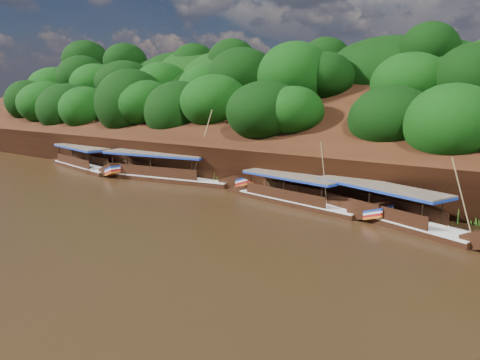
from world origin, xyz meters
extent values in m
plane|color=black|center=(0.00, 0.00, 0.00)|extent=(160.00, 160.00, 0.00)
cube|color=black|center=(0.00, 16.00, 3.50)|extent=(120.00, 16.12, 13.64)
cube|color=black|center=(0.00, 26.00, 0.00)|extent=(120.00, 24.00, 12.00)
ellipsoid|color=#0D3408|center=(-36.00, 14.00, 3.20)|extent=(16.00, 8.00, 6.00)
ellipsoid|color=#0D3408|center=(-30.00, 22.00, 9.00)|extent=(20.00, 10.00, 8.00)
ellipsoid|color=#0D3408|center=(-6.00, 15.00, 3.50)|extent=(18.00, 8.00, 6.40)
ellipsoid|color=#0D3408|center=(0.00, 23.00, 9.20)|extent=(24.00, 11.00, 8.40)
cube|color=black|center=(9.79, 6.97, 0.00)|extent=(12.36, 6.00, 0.87)
cube|color=silver|center=(9.79, 6.97, 0.41)|extent=(12.38, 6.06, 0.10)
cube|color=brown|center=(9.07, 7.22, 2.32)|extent=(9.93, 5.44, 0.12)
cube|color=#173397|center=(9.07, 7.22, 2.21)|extent=(9.93, 5.44, 0.17)
cylinder|color=tan|center=(14.66, 4.80, 2.75)|extent=(1.21, 1.00, 4.42)
cube|color=black|center=(2.59, 7.63, 0.00)|extent=(11.10, 3.73, 0.82)
cube|color=silver|center=(2.59, 7.63, 0.39)|extent=(11.11, 3.79, 0.09)
cube|color=black|center=(8.65, 6.65, 0.64)|extent=(2.80, 1.90, 1.54)
cube|color=#173397|center=(9.32, 6.54, 0.91)|extent=(1.58, 1.76, 0.56)
cube|color=#AE1317|center=(9.32, 6.54, 0.60)|extent=(1.58, 1.76, 0.56)
cube|color=brown|center=(1.91, 7.74, 2.19)|extent=(8.81, 3.64, 0.11)
cube|color=#173397|center=(1.91, 7.74, 2.08)|extent=(8.81, 3.64, 0.16)
cylinder|color=tan|center=(5.19, 6.66, 2.84)|extent=(0.30, 1.67, 4.61)
cube|color=black|center=(-13.06, 8.56, 0.00)|extent=(14.78, 5.13, 0.99)
cube|color=silver|center=(-13.06, 8.56, 0.47)|extent=(14.79, 5.20, 0.11)
cube|color=black|center=(-5.01, 10.10, 0.77)|extent=(3.71, 2.43, 1.96)
cube|color=#173397|center=(-4.11, 10.27, 1.10)|extent=(2.11, 2.20, 0.73)
cube|color=#AE1317|center=(-4.11, 10.27, 0.73)|extent=(2.11, 2.20, 0.73)
cube|color=brown|center=(-13.96, 8.39, 2.66)|extent=(11.74, 4.89, 0.13)
cube|color=#173397|center=(-13.96, 8.39, 2.53)|extent=(11.74, 4.89, 0.20)
cylinder|color=tan|center=(-8.68, 9.18, 3.79)|extent=(1.42, 1.49, 6.33)
cube|color=black|center=(-25.46, 7.89, 0.00)|extent=(12.25, 4.45, 0.93)
cube|color=silver|center=(-25.46, 7.89, 0.45)|extent=(12.26, 4.52, 0.10)
cube|color=black|center=(-18.80, 6.65, 0.73)|extent=(3.13, 2.21, 1.72)
cube|color=#173397|center=(-18.06, 6.51, 1.04)|extent=(1.78, 2.02, 0.62)
cube|color=#AE1317|center=(-18.06, 6.51, 0.68)|extent=(1.78, 2.02, 0.62)
cube|color=brown|center=(-26.20, 8.03, 2.50)|extent=(9.74, 4.31, 0.12)
cube|color=#173397|center=(-26.20, 8.03, 2.38)|extent=(9.74, 4.31, 0.19)
cone|color=#366D1B|center=(-29.20, 9.98, 0.94)|extent=(1.50, 1.50, 1.88)
cone|color=#366D1B|center=(-19.02, 9.78, 0.72)|extent=(1.50, 1.50, 1.45)
cone|color=#366D1B|center=(-13.54, 9.99, 0.85)|extent=(1.50, 1.50, 1.71)
cone|color=#366D1B|center=(-6.97, 9.55, 0.71)|extent=(1.50, 1.50, 1.43)
cone|color=#366D1B|center=(-0.20, 9.15, 0.79)|extent=(1.50, 1.50, 1.58)
cone|color=#366D1B|center=(6.06, 9.97, 0.87)|extent=(1.50, 1.50, 1.73)
cone|color=#366D1B|center=(14.18, 9.76, 0.79)|extent=(1.50, 1.50, 1.59)
camera|label=1|loc=(20.44, -22.56, 8.28)|focal=35.00mm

